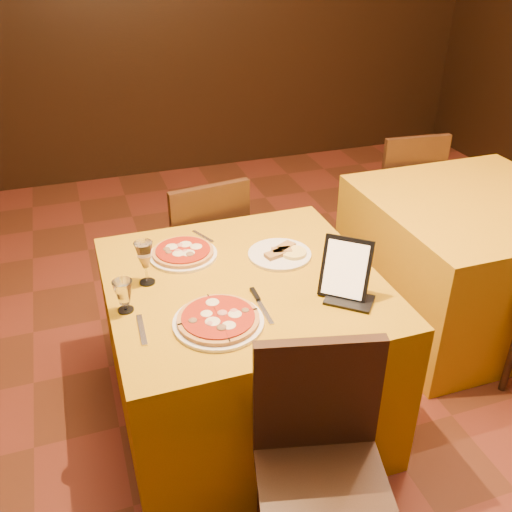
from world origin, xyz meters
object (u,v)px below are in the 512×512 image
object	(u,v)px
side_table	(467,261)
pizza_near	(218,320)
chair_main_near	(324,491)
pizza_far	(183,253)
wine_glass	(145,263)
chair_side_far	(396,194)
tablet	(346,269)
chair_main_far	(199,250)
water_glass	(124,296)
main_table	(244,350)

from	to	relation	value
side_table	pizza_near	distance (m)	1.75
chair_main_near	pizza_near	bearing A→B (deg)	120.84
pizza_near	pizza_far	world-z (taller)	same
wine_glass	pizza_near	bearing A→B (deg)	-60.96
chair_side_far	tablet	size ratio (longest dim) A/B	3.73
chair_main_near	wine_glass	size ratio (longest dim) A/B	4.79
chair_main_near	chair_side_far	size ratio (longest dim) A/B	1.00
chair_main_far	chair_side_far	xyz separation A→B (m)	(1.42, 0.31, 0.00)
side_table	chair_main_far	xyz separation A→B (m)	(-1.42, 0.47, 0.08)
wine_glass	water_glass	bearing A→B (deg)	-123.42
chair_main_far	pizza_near	distance (m)	1.12
main_table	chair_main_far	world-z (taller)	chair_main_far
pizza_far	wine_glass	world-z (taller)	wine_glass
water_glass	side_table	bearing A→B (deg)	11.83
chair_side_far	wine_glass	xyz separation A→B (m)	(-1.80, -1.02, 0.39)
pizza_far	water_glass	bearing A→B (deg)	-131.91
pizza_far	tablet	xyz separation A→B (m)	(0.53, -0.50, 0.10)
main_table	pizza_near	bearing A→B (deg)	-124.13
main_table	chair_main_near	size ratio (longest dim) A/B	1.21
water_glass	tablet	distance (m)	0.84
chair_side_far	pizza_far	bearing A→B (deg)	33.43
chair_main_near	chair_main_far	distance (m)	1.64
side_table	chair_main_near	bearing A→B (deg)	-140.63
side_table	wine_glass	distance (m)	1.88
chair_main_far	side_table	bearing A→B (deg)	154.22
chair_main_near	tablet	xyz separation A→B (m)	(0.34, 0.60, 0.41)
main_table	pizza_far	xyz separation A→B (m)	(-0.19, 0.26, 0.39)
chair_side_far	side_table	bearing A→B (deg)	95.54
main_table	wine_glass	bearing A→B (deg)	165.60
chair_main_far	tablet	xyz separation A→B (m)	(0.34, -1.04, 0.41)
pizza_near	pizza_far	xyz separation A→B (m)	(-0.01, 0.52, -0.00)
chair_main_near	tablet	world-z (taller)	tablet
chair_main_far	water_glass	world-z (taller)	chair_main_far
pizza_near	water_glass	world-z (taller)	water_glass
chair_main_near	chair_main_far	size ratio (longest dim) A/B	1.00
chair_main_far	pizza_near	world-z (taller)	chair_main_far
chair_main_far	pizza_near	xyz separation A→B (m)	(-0.18, -1.06, 0.31)
main_table	tablet	bearing A→B (deg)	-34.99
side_table	pizza_near	xyz separation A→B (m)	(-1.60, -0.59, 0.39)
chair_main_far	pizza_far	bearing A→B (deg)	62.97
main_table	chair_main_near	bearing A→B (deg)	-90.00
water_glass	main_table	bearing A→B (deg)	8.08
side_table	tablet	world-z (taller)	tablet
chair_main_near	pizza_far	bearing A→B (deg)	113.60
tablet	chair_main_near	bearing A→B (deg)	-79.31
side_table	chair_main_far	distance (m)	1.50
main_table	wine_glass	distance (m)	0.61
chair_side_far	chair_main_far	bearing A→B (deg)	17.93
chair_main_far	water_glass	size ratio (longest dim) A/B	7.00
pizza_near	tablet	world-z (taller)	tablet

